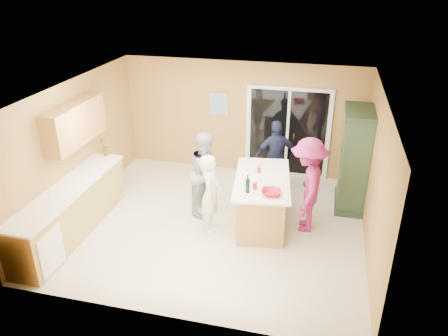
% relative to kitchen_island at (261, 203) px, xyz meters
% --- Properties ---
extents(floor, '(5.50, 5.50, 0.00)m').
position_rel_kitchen_island_xyz_m(floor, '(-0.84, -0.23, -0.45)').
color(floor, silver).
rests_on(floor, ground).
extents(ceiling, '(5.50, 5.00, 0.10)m').
position_rel_kitchen_island_xyz_m(ceiling, '(-0.84, -0.23, 2.15)').
color(ceiling, white).
rests_on(ceiling, wall_back).
extents(wall_back, '(5.50, 0.10, 2.60)m').
position_rel_kitchen_island_xyz_m(wall_back, '(-0.84, 2.27, 0.85)').
color(wall_back, tan).
rests_on(wall_back, ground).
extents(wall_front, '(5.50, 0.10, 2.60)m').
position_rel_kitchen_island_xyz_m(wall_front, '(-0.84, -2.73, 0.85)').
color(wall_front, tan).
rests_on(wall_front, ground).
extents(wall_left, '(0.10, 5.00, 2.60)m').
position_rel_kitchen_island_xyz_m(wall_left, '(-3.59, -0.23, 0.85)').
color(wall_left, tan).
rests_on(wall_left, ground).
extents(wall_right, '(0.10, 5.00, 2.60)m').
position_rel_kitchen_island_xyz_m(wall_right, '(1.91, -0.23, 0.85)').
color(wall_right, tan).
rests_on(wall_right, ground).
extents(left_cabinet_run, '(0.65, 3.05, 1.24)m').
position_rel_kitchen_island_xyz_m(left_cabinet_run, '(-3.29, -1.28, 0.01)').
color(left_cabinet_run, '#B08A44').
rests_on(left_cabinet_run, floor).
extents(upper_cabinets, '(0.35, 1.60, 0.75)m').
position_rel_kitchen_island_xyz_m(upper_cabinets, '(-3.41, -0.43, 1.43)').
color(upper_cabinets, '#B08A44').
rests_on(upper_cabinets, wall_left).
extents(sliding_door, '(1.90, 0.07, 2.10)m').
position_rel_kitchen_island_xyz_m(sliding_door, '(0.21, 2.24, 0.60)').
color(sliding_door, silver).
rests_on(sliding_door, floor).
extents(framed_picture, '(0.46, 0.04, 0.56)m').
position_rel_kitchen_island_xyz_m(framed_picture, '(-1.39, 2.25, 1.15)').
color(framed_picture, '#A48052').
rests_on(framed_picture, wall_back).
extents(kitchen_island, '(1.22, 1.94, 0.96)m').
position_rel_kitchen_island_xyz_m(kitchen_island, '(0.00, 0.00, 0.00)').
color(kitchen_island, '#B08A44').
rests_on(kitchen_island, floor).
extents(green_hutch, '(0.59, 1.11, 2.04)m').
position_rel_kitchen_island_xyz_m(green_hutch, '(1.65, 1.13, 0.54)').
color(green_hutch, '#233926').
rests_on(green_hutch, floor).
extents(woman_white, '(0.41, 0.58, 1.51)m').
position_rel_kitchen_island_xyz_m(woman_white, '(-0.86, -0.43, 0.31)').
color(woman_white, white).
rests_on(woman_white, floor).
extents(woman_grey, '(0.73, 0.88, 1.66)m').
position_rel_kitchen_island_xyz_m(woman_grey, '(-1.13, 0.23, 0.38)').
color(woman_grey, '#A4A4A6').
rests_on(woman_grey, floor).
extents(woman_navy, '(1.02, 0.72, 1.61)m').
position_rel_kitchen_island_xyz_m(woman_navy, '(0.08, 1.37, 0.36)').
color(woman_navy, '#161E31').
rests_on(woman_navy, floor).
extents(woman_magenta, '(0.68, 1.17, 1.79)m').
position_rel_kitchen_island_xyz_m(woman_magenta, '(0.82, 0.04, 0.44)').
color(woman_magenta, '#9C2269').
rests_on(woman_magenta, floor).
extents(serving_bowl, '(0.34, 0.34, 0.08)m').
position_rel_kitchen_island_xyz_m(serving_bowl, '(0.24, -0.57, 0.55)').
color(serving_bowl, '#A7121C').
rests_on(serving_bowl, kitchen_island).
extents(tulip_vase, '(0.23, 0.17, 0.39)m').
position_rel_kitchen_island_xyz_m(tulip_vase, '(-3.29, 0.30, 0.69)').
color(tulip_vase, '#B02611').
rests_on(tulip_vase, left_cabinet_run).
extents(tumbler_near, '(0.08, 0.08, 0.10)m').
position_rel_kitchen_island_xyz_m(tumbler_near, '(-0.10, 0.23, 0.56)').
color(tumbler_near, '#A7121C').
rests_on(tumbler_near, kitchen_island).
extents(tumbler_far, '(0.10, 0.10, 0.11)m').
position_rel_kitchen_island_xyz_m(tumbler_far, '(-0.06, -0.43, 0.56)').
color(tumbler_far, '#A7121C').
rests_on(tumbler_far, kitchen_island).
extents(wine_bottle, '(0.08, 0.08, 0.33)m').
position_rel_kitchen_island_xyz_m(wine_bottle, '(-0.16, -0.58, 0.64)').
color(wine_bottle, black).
rests_on(wine_bottle, kitchen_island).
extents(white_plate, '(0.31, 0.31, 0.02)m').
position_rel_kitchen_island_xyz_m(white_plate, '(-0.05, 0.44, 0.52)').
color(white_plate, silver).
rests_on(white_plate, kitchen_island).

